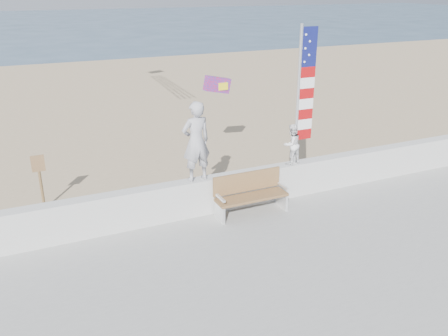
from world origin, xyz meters
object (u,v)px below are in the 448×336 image
(flag, at_px, (303,90))
(child, at_px, (291,144))
(bench, at_px, (250,193))
(adult, at_px, (196,142))

(flag, bearing_deg, child, 179.93)
(flag, bearing_deg, bench, -164.60)
(adult, relative_size, flag, 0.55)
(adult, relative_size, child, 1.80)
(adult, height_order, child, adult)
(child, distance_m, flag, 1.40)
(adult, relative_size, bench, 1.06)
(child, height_order, flag, flag)
(child, relative_size, bench, 0.59)
(child, xyz_separation_m, bench, (-1.41, -0.45, -0.92))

